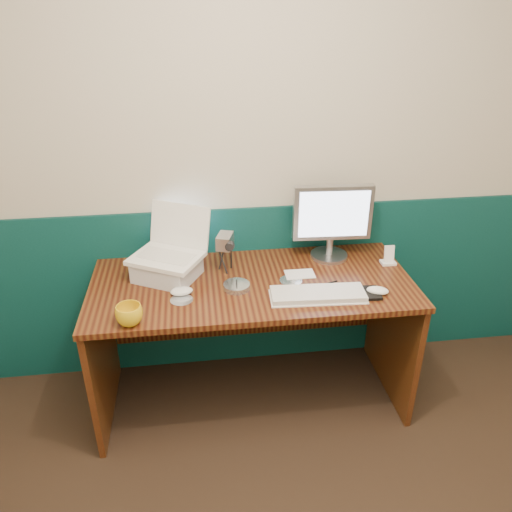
{
  "coord_description": "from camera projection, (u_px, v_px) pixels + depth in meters",
  "views": [
    {
      "loc": [
        -0.36,
        -0.75,
        2.0
      ],
      "look_at": [
        -0.1,
        1.23,
        0.97
      ],
      "focal_mm": 35.0,
      "sensor_mm": 36.0,
      "label": 1
    }
  ],
  "objects": [
    {
      "name": "cd_spindle",
      "position": [
        237.0,
        286.0,
        2.41
      ],
      "size": [
        0.13,
        0.13,
        0.03
      ],
      "primitive_type": "cylinder",
      "color": "#AFB9BF",
      "rests_on": "desk"
    },
    {
      "name": "papers",
      "position": [
        300.0,
        274.0,
        2.54
      ],
      "size": [
        0.15,
        0.1,
        0.0
      ],
      "primitive_type": "cube",
      "rotation": [
        0.0,
        0.0,
        -0.01
      ],
      "color": "white",
      "rests_on": "desk"
    },
    {
      "name": "cd_loose_b",
      "position": [
        291.0,
        280.0,
        2.49
      ],
      "size": [
        0.11,
        0.11,
        0.0
      ],
      "primitive_type": "cylinder",
      "color": "silver",
      "rests_on": "desk"
    },
    {
      "name": "wainscot",
      "position": [
        262.0,
        287.0,
        2.92
      ],
      "size": [
        3.48,
        0.02,
        1.0
      ],
      "primitive_type": "cube",
      "color": "#073434",
      "rests_on": "ground"
    },
    {
      "name": "pda",
      "position": [
        372.0,
        293.0,
        2.37
      ],
      "size": [
        0.08,
        0.13,
        0.01
      ],
      "primitive_type": "cube",
      "rotation": [
        0.0,
        0.0,
        -0.07
      ],
      "color": "black",
      "rests_on": "desk"
    },
    {
      "name": "desk",
      "position": [
        252.0,
        343.0,
        2.65
      ],
      "size": [
        1.6,
        0.7,
        0.75
      ],
      "primitive_type": "cube",
      "color": "#331009",
      "rests_on": "ground"
    },
    {
      "name": "cd_loose_a",
      "position": [
        182.0,
        300.0,
        2.33
      ],
      "size": [
        0.11,
        0.11,
        0.0
      ],
      "primitive_type": "cylinder",
      "color": "silver",
      "rests_on": "desk"
    },
    {
      "name": "dock",
      "position": [
        388.0,
        263.0,
        2.65
      ],
      "size": [
        0.08,
        0.06,
        0.01
      ],
      "primitive_type": "cube",
      "rotation": [
        0.0,
        0.0,
        -0.0
      ],
      "color": "white",
      "rests_on": "desk"
    },
    {
      "name": "monitor",
      "position": [
        331.0,
        222.0,
        2.63
      ],
      "size": [
        0.42,
        0.14,
        0.41
      ],
      "primitive_type": null,
      "rotation": [
        0.0,
        0.0,
        -0.06
      ],
      "color": "#A4A5A9",
      "rests_on": "desk"
    },
    {
      "name": "music_player",
      "position": [
        389.0,
        254.0,
        2.62
      ],
      "size": [
        0.05,
        0.03,
        0.09
      ],
      "primitive_type": "cube",
      "rotation": [
        -0.17,
        0.0,
        -0.0
      ],
      "color": "white",
      "rests_on": "dock"
    },
    {
      "name": "laptop_riser",
      "position": [
        167.0,
        269.0,
        2.5
      ],
      "size": [
        0.37,
        0.35,
        0.1
      ],
      "primitive_type": "cube",
      "rotation": [
        0.0,
        0.0,
        -0.5
      ],
      "color": "silver",
      "rests_on": "desk"
    },
    {
      "name": "mug",
      "position": [
        129.0,
        315.0,
        2.14
      ],
      "size": [
        0.13,
        0.13,
        0.09
      ],
      "primitive_type": "imported",
      "rotation": [
        0.0,
        0.0,
        0.14
      ],
      "color": "gold",
      "rests_on": "desk"
    },
    {
      "name": "mouse_left",
      "position": [
        182.0,
        291.0,
        2.36
      ],
      "size": [
        0.11,
        0.08,
        0.04
      ],
      "primitive_type": "ellipsoid",
      "rotation": [
        0.0,
        0.0,
        0.11
      ],
      "color": "silver",
      "rests_on": "desk"
    },
    {
      "name": "mouse_right",
      "position": [
        378.0,
        291.0,
        2.37
      ],
      "size": [
        0.12,
        0.09,
        0.03
      ],
      "primitive_type": "ellipsoid",
      "rotation": [
        0.0,
        0.0,
        -0.36
      ],
      "color": "white",
      "rests_on": "desk"
    },
    {
      "name": "laptop",
      "position": [
        164.0,
        235.0,
        2.41
      ],
      "size": [
        0.41,
        0.38,
        0.27
      ],
      "primitive_type": null,
      "rotation": [
        0.0,
        0.0,
        -0.5
      ],
      "color": "white",
      "rests_on": "laptop_riser"
    },
    {
      "name": "pen",
      "position": [
        325.0,
        284.0,
        2.45
      ],
      "size": [
        0.13,
        0.05,
        0.01
      ],
      "primitive_type": "cylinder",
      "rotation": [
        0.0,
        1.57,
        0.34
      ],
      "color": "black",
      "rests_on": "desk"
    },
    {
      "name": "keyboard",
      "position": [
        318.0,
        295.0,
        2.34
      ],
      "size": [
        0.45,
        0.17,
        0.03
      ],
      "primitive_type": "cube",
      "rotation": [
        0.0,
        0.0,
        -0.06
      ],
      "color": "silver",
      "rests_on": "desk"
    },
    {
      "name": "camcorder",
      "position": [
        225.0,
        253.0,
        2.54
      ],
      "size": [
        0.12,
        0.15,
        0.2
      ],
      "primitive_type": null,
      "rotation": [
        0.0,
        0.0,
        -0.31
      ],
      "color": "#A9A9AE",
      "rests_on": "desk"
    },
    {
      "name": "back_wall",
      "position": [
        262.0,
        162.0,
        2.59
      ],
      "size": [
        3.5,
        0.04,
        2.5
      ],
      "primitive_type": "cube",
      "color": "beige",
      "rests_on": "ground"
    }
  ]
}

